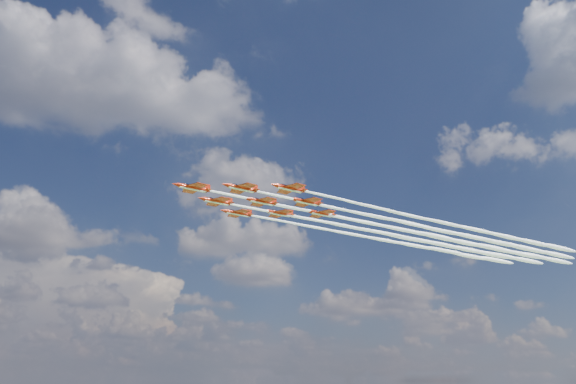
{
  "coord_description": "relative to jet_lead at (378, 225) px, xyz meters",
  "views": [
    {
      "loc": [
        -30.16,
        -152.98,
        33.93
      ],
      "look_at": [
        4.58,
        -3.81,
        85.61
      ],
      "focal_mm": 35.0,
      "sensor_mm": 36.0,
      "label": 1
    }
  ],
  "objects": [
    {
      "name": "jet_row4_port",
      "position": [
        32.28,
        5.02,
        0.0
      ],
      "size": [
        130.33,
        53.65,
        2.69
      ],
      "rotation": [
        0.0,
        0.0,
        0.37
      ],
      "color": "#A71D09"
    },
    {
      "name": "jet_row3_starb",
      "position": [
        14.79,
        20.71,
        0.0
      ],
      "size": [
        130.33,
        53.65,
        2.69
      ],
      "rotation": [
        0.0,
        0.0,
        0.37
      ],
      "color": "#A71D09"
    },
    {
      "name": "jet_row2_starb",
      "position": [
        7.4,
        10.36,
        0.0
      ],
      "size": [
        130.33,
        53.65,
        2.69
      ],
      "rotation": [
        0.0,
        0.0,
        0.37
      ],
      "color": "#A71D09"
    },
    {
      "name": "jet_row3_port",
      "position": [
        24.89,
        -5.34,
        0.0
      ],
      "size": [
        130.33,
        53.65,
        2.69
      ],
      "rotation": [
        0.0,
        0.0,
        0.37
      ],
      "color": "#A71D09"
    },
    {
      "name": "jet_row4_starb",
      "position": [
        27.23,
        18.04,
        0.0
      ],
      "size": [
        130.33,
        53.65,
        2.69
      ],
      "rotation": [
        0.0,
        0.0,
        0.37
      ],
      "color": "#A71D09"
    },
    {
      "name": "jet_row3_centre",
      "position": [
        19.84,
        7.69,
        0.0
      ],
      "size": [
        130.33,
        53.65,
        2.69
      ],
      "rotation": [
        0.0,
        0.0,
        0.37
      ],
      "color": "#A71D09"
    },
    {
      "name": "jet_row2_port",
      "position": [
        12.44,
        -2.67,
        0.0
      ],
      "size": [
        130.33,
        53.65,
        2.69
      ],
      "rotation": [
        0.0,
        0.0,
        0.37
      ],
      "color": "#A71D09"
    },
    {
      "name": "jet_tail",
      "position": [
        39.68,
        15.37,
        0.0
      ],
      "size": [
        130.33,
        53.65,
        2.69
      ],
      "rotation": [
        0.0,
        0.0,
        0.37
      ],
      "color": "#A71D09"
    },
    {
      "name": "jet_lead",
      "position": [
        0.0,
        0.0,
        0.0
      ],
      "size": [
        130.33,
        53.65,
        2.69
      ],
      "rotation": [
        0.0,
        0.0,
        0.37
      ],
      "color": "#A71D09"
    }
  ]
}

